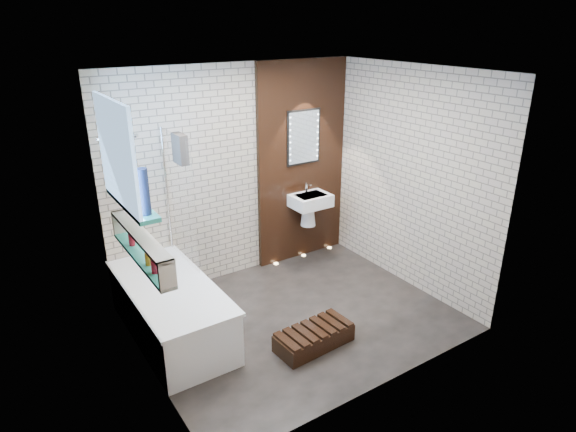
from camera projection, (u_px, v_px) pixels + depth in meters
ground at (296, 318)px, 5.40m from camera, size 3.20×3.20×0.00m
room_shell at (296, 207)px, 4.92m from camera, size 3.24×3.20×2.60m
walnut_panel at (302, 163)px, 6.39m from camera, size 1.30×0.06×2.60m
clerestory_window at (120, 164)px, 4.17m from camera, size 0.18×1.00×0.94m
display_niche at (141, 247)px, 4.29m from camera, size 0.14×1.30×0.26m
bathtub at (171, 310)px, 5.02m from camera, size 0.79×1.74×0.70m
bath_screen at (180, 200)px, 5.17m from camera, size 0.01×0.78×1.40m
towel at (180, 149)px, 4.86m from camera, size 0.09×0.23×0.30m
shower_head at (129, 136)px, 4.73m from camera, size 0.18×0.18×0.02m
washbasin at (310, 205)px, 6.43m from camera, size 0.50×0.36×0.58m
led_mirror at (304, 137)px, 6.23m from camera, size 0.50×0.02×0.70m
walnut_step at (314, 338)px, 4.92m from camera, size 0.80×0.39×0.17m
niche_bottles at (146, 255)px, 4.22m from camera, size 0.06×0.69×0.15m
sill_vases at (144, 192)px, 3.98m from camera, size 0.09×0.09×0.39m
floor_uplights at (304, 255)px, 6.82m from camera, size 0.96×0.06×0.01m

